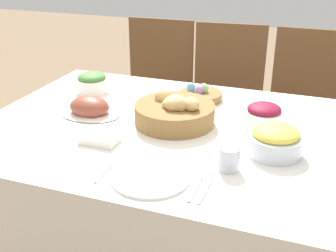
% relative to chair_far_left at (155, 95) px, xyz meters
% --- Properties ---
extents(dining_table, '(1.55, 1.08, 0.76)m').
position_rel_chair_far_left_xyz_m(dining_table, '(0.45, -0.90, -0.15)').
color(dining_table, white).
rests_on(dining_table, ground).
extents(chair_far_left, '(0.43, 0.43, 0.98)m').
position_rel_chair_far_left_xyz_m(chair_far_left, '(0.00, 0.00, 0.00)').
color(chair_far_left, brown).
rests_on(chair_far_left, ground).
extents(chair_far_right, '(0.42, 0.42, 0.98)m').
position_rel_chair_far_left_xyz_m(chair_far_right, '(0.90, 0.00, 0.00)').
color(chair_far_right, brown).
rests_on(chair_far_right, ground).
extents(chair_far_center, '(0.45, 0.45, 0.98)m').
position_rel_chair_far_left_xyz_m(chair_far_center, '(0.45, -0.00, 0.00)').
color(chair_far_center, brown).
rests_on(chair_far_center, ground).
extents(bread_basket, '(0.32, 0.32, 0.13)m').
position_rel_chair_far_left_xyz_m(bread_basket, '(0.43, -0.87, 0.28)').
color(bread_basket, olive).
rests_on(bread_basket, dining_table).
extents(egg_basket, '(0.19, 0.19, 0.08)m').
position_rel_chair_far_left_xyz_m(egg_basket, '(0.45, -0.58, 0.26)').
color(egg_basket, olive).
rests_on(egg_basket, dining_table).
extents(ham_platter, '(0.26, 0.18, 0.09)m').
position_rel_chair_far_left_xyz_m(ham_platter, '(0.07, -0.91, 0.26)').
color(ham_platter, white).
rests_on(ham_platter, dining_table).
extents(pineapple_bowl, '(0.19, 0.19, 0.11)m').
position_rel_chair_far_left_xyz_m(pineapple_bowl, '(0.83, -0.99, 0.28)').
color(pineapple_bowl, silver).
rests_on(pineapple_bowl, dining_table).
extents(green_salad_bowl, '(0.15, 0.15, 0.10)m').
position_rel_chair_far_left_xyz_m(green_salad_bowl, '(-0.06, -0.65, 0.28)').
color(green_salad_bowl, white).
rests_on(green_salad_bowl, dining_table).
extents(beet_salad_bowl, '(0.15, 0.15, 0.09)m').
position_rel_chair_far_left_xyz_m(beet_salad_bowl, '(0.76, -0.77, 0.28)').
color(beet_salad_bowl, white).
rests_on(beet_salad_bowl, dining_table).
extents(dinner_plate, '(0.25, 0.25, 0.01)m').
position_rel_chair_far_left_xyz_m(dinner_plate, '(0.49, -1.28, 0.24)').
color(dinner_plate, white).
rests_on(dinner_plate, dining_table).
extents(fork, '(0.01, 0.17, 0.00)m').
position_rel_chair_far_left_xyz_m(fork, '(0.35, -1.28, 0.24)').
color(fork, '#B7B7BC').
rests_on(fork, dining_table).
extents(knife, '(0.01, 0.17, 0.00)m').
position_rel_chair_far_left_xyz_m(knife, '(0.64, -1.28, 0.24)').
color(knife, '#B7B7BC').
rests_on(knife, dining_table).
extents(spoon, '(0.01, 0.17, 0.00)m').
position_rel_chair_far_left_xyz_m(spoon, '(0.67, -1.28, 0.24)').
color(spoon, '#B7B7BC').
rests_on(spoon, dining_table).
extents(drinking_cup, '(0.07, 0.07, 0.08)m').
position_rel_chair_far_left_xyz_m(drinking_cup, '(0.71, -1.15, 0.27)').
color(drinking_cup, silver).
rests_on(drinking_cup, dining_table).
extents(butter_dish, '(0.13, 0.08, 0.03)m').
position_rel_chair_far_left_xyz_m(butter_dish, '(0.23, -1.12, 0.25)').
color(butter_dish, white).
rests_on(butter_dish, dining_table).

